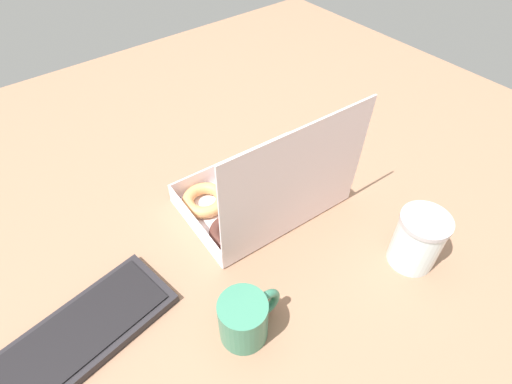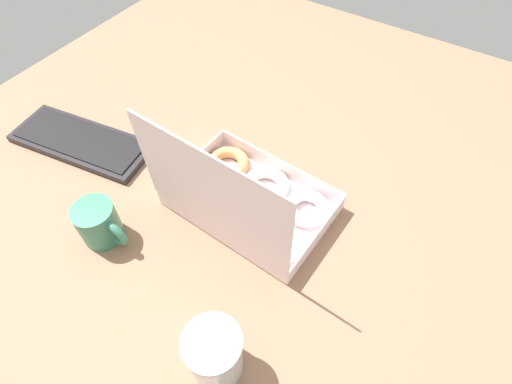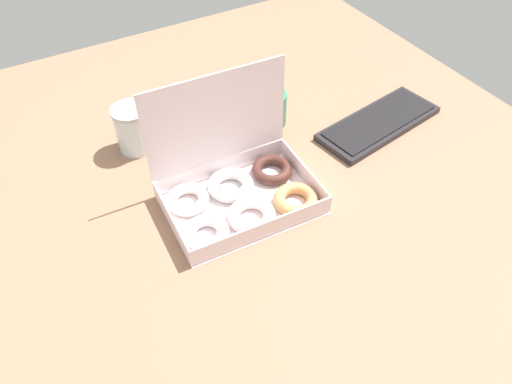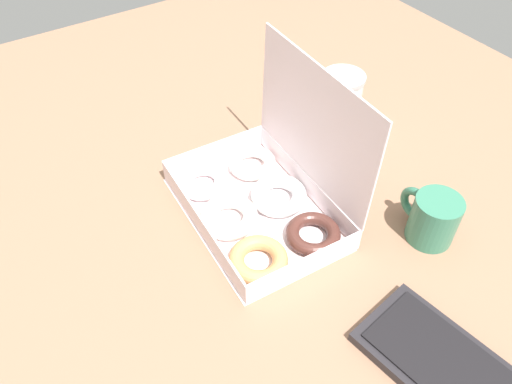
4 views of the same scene
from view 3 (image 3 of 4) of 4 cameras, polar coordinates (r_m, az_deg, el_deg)
ground_plane at (r=116.26cm, az=-3.18°, el=-2.55°), size 180.00×180.00×2.00cm
donut_box at (r=115.15cm, az=-1.98°, el=0.15°), size 36.54×25.96×28.33cm
keyboard at (r=142.30cm, az=13.85°, el=7.68°), size 38.03×19.28×2.20cm
coffee_mug at (r=137.30cm, az=1.59°, el=9.53°), size 12.16×8.47×9.35cm
glass_jar at (r=131.64cm, az=-13.84°, el=7.05°), size 9.57×9.57×12.35cm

